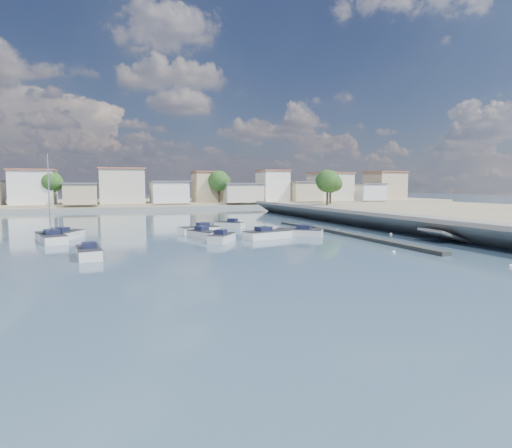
% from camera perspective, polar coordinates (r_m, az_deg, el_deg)
% --- Properties ---
extents(ground, '(400.00, 400.00, 0.00)m').
position_cam_1_polar(ground, '(72.53, -4.38, 0.69)').
color(ground, '#2B4456').
rests_on(ground, ground).
extents(seawall_walkway, '(5.00, 90.00, 1.80)m').
position_cam_1_polar(seawall_walkway, '(56.96, 21.51, 0.02)').
color(seawall_walkway, slate).
rests_on(seawall_walkway, ground).
extents(breakwater, '(2.00, 31.02, 0.35)m').
position_cam_1_polar(breakwater, '(49.96, 11.61, -1.25)').
color(breakwater, black).
rests_on(breakwater, ground).
extents(far_shore_land, '(160.00, 40.00, 1.40)m').
position_cam_1_polar(far_shore_land, '(123.37, -10.67, 2.79)').
color(far_shore_land, gray).
rests_on(far_shore_land, ground).
extents(far_shore_quay, '(160.00, 2.50, 0.80)m').
position_cam_1_polar(far_shore_quay, '(102.70, -8.88, 2.19)').
color(far_shore_quay, slate).
rests_on(far_shore_quay, ground).
extents(far_town, '(113.01, 12.80, 8.35)m').
position_cam_1_polar(far_town, '(110.75, -4.00, 4.80)').
color(far_town, beige).
rests_on(far_town, far_shore_land).
extents(shore_trees, '(74.56, 38.32, 7.92)m').
position_cam_1_polar(shore_trees, '(101.63, -3.97, 5.49)').
color(shore_trees, '#38281E').
rests_on(shore_trees, ground).
extents(motorboat_a, '(2.15, 4.90, 1.48)m').
position_cam_1_polar(motorboat_a, '(36.33, -21.42, -3.57)').
color(motorboat_a, silver).
rests_on(motorboat_a, ground).
extents(motorboat_b, '(3.64, 4.22, 1.48)m').
position_cam_1_polar(motorboat_b, '(43.23, -4.47, -1.87)').
color(motorboat_b, silver).
rests_on(motorboat_b, ground).
extents(motorboat_c, '(5.28, 4.61, 1.48)m').
position_cam_1_polar(motorboat_c, '(48.16, 5.47, -1.15)').
color(motorboat_c, silver).
rests_on(motorboat_c, ground).
extents(motorboat_d, '(5.14, 2.69, 1.48)m').
position_cam_1_polar(motorboat_d, '(50.77, -7.81, -0.85)').
color(motorboat_d, silver).
rests_on(motorboat_d, ground).
extents(motorboat_e, '(4.18, 5.96, 1.48)m').
position_cam_1_polar(motorboat_e, '(49.82, -24.17, -1.38)').
color(motorboat_e, silver).
rests_on(motorboat_e, ground).
extents(motorboat_f, '(3.90, 3.73, 1.48)m').
position_cam_1_polar(motorboat_f, '(57.14, -3.69, -0.14)').
color(motorboat_f, silver).
rests_on(motorboat_f, ground).
extents(motorboat_g, '(3.27, 4.79, 1.48)m').
position_cam_1_polar(motorboat_g, '(46.10, -6.75, -1.45)').
color(motorboat_g, silver).
rests_on(motorboat_g, ground).
extents(motorboat_h, '(5.81, 3.38, 1.48)m').
position_cam_1_polar(motorboat_h, '(46.06, 1.78, -1.42)').
color(motorboat_h, silver).
rests_on(motorboat_h, ground).
extents(sailboat, '(3.70, 6.91, 9.00)m').
position_cam_1_polar(sailboat, '(48.07, -25.73, -1.62)').
color(sailboat, silver).
rests_on(sailboat, ground).
extents(mooring_buoys, '(11.29, 42.93, 0.31)m').
position_cam_1_polar(mooring_buoys, '(49.25, 10.71, -1.47)').
color(mooring_buoys, white).
rests_on(mooring_buoys, ground).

